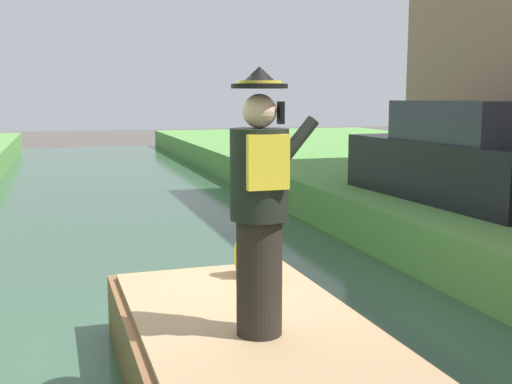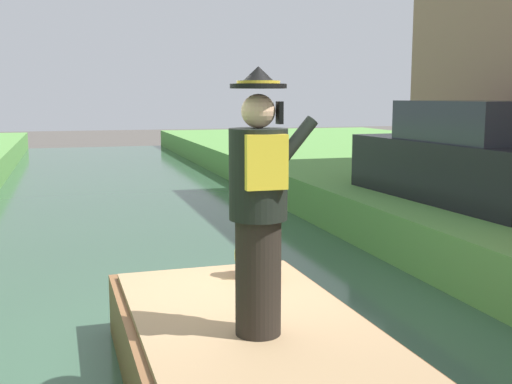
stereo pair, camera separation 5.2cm
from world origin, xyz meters
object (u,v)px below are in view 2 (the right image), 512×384
person_pirate (259,204)px  parrot_plush (255,251)px  boat (266,380)px  parked_car_dark (467,159)px

person_pirate → parrot_plush: 1.58m
person_pirate → parrot_plush: size_ratio=3.25×
boat → parked_car_dark: size_ratio=1.03×
boat → parked_car_dark: bearing=43.5°
person_pirate → boat: bearing=-60.7°
person_pirate → parrot_plush: bearing=88.1°
boat → person_pirate: size_ratio=2.29×
boat → parked_car_dark: parked_car_dark is taller
boat → parrot_plush: (0.35, 1.46, 0.55)m
person_pirate → parked_car_dark: 6.24m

